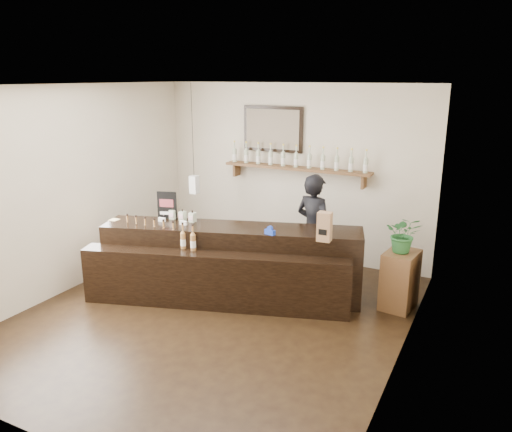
% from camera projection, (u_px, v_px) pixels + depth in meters
% --- Properties ---
extents(ground, '(5.00, 5.00, 0.00)m').
position_uv_depth(ground, '(214.00, 316.00, 6.23)').
color(ground, black).
rests_on(ground, ground).
extents(room_shell, '(5.00, 5.00, 5.00)m').
position_uv_depth(room_shell, '(210.00, 183.00, 5.77)').
color(room_shell, beige).
rests_on(room_shell, ground).
extents(back_wall_decor, '(2.66, 0.96, 1.69)m').
position_uv_depth(back_wall_decor, '(281.00, 151.00, 7.86)').
color(back_wall_decor, brown).
rests_on(back_wall_decor, ground).
extents(counter, '(3.48, 1.94, 1.13)m').
position_uv_depth(counter, '(227.00, 266.00, 6.65)').
color(counter, black).
rests_on(counter, ground).
extents(promo_sign, '(0.27, 0.10, 0.39)m').
position_uv_depth(promo_sign, '(167.00, 205.00, 6.94)').
color(promo_sign, black).
rests_on(promo_sign, counter).
extents(paper_bag, '(0.17, 0.13, 0.36)m').
position_uv_depth(paper_bag, '(325.00, 227.00, 6.00)').
color(paper_bag, '#916946').
rests_on(paper_bag, counter).
extents(tape_dispenser, '(0.15, 0.08, 0.12)m').
position_uv_depth(tape_dispenser, '(270.00, 231.00, 6.28)').
color(tape_dispenser, '#1834A9').
rests_on(tape_dispenser, counter).
extents(side_cabinet, '(0.44, 0.56, 0.75)m').
position_uv_depth(side_cabinet, '(400.00, 280.00, 6.39)').
color(side_cabinet, brown).
rests_on(side_cabinet, ground).
extents(potted_plant, '(0.49, 0.44, 0.48)m').
position_uv_depth(potted_plant, '(404.00, 234.00, 6.22)').
color(potted_plant, '#2A6931').
rests_on(potted_plant, side_cabinet).
extents(shopkeeper, '(0.76, 0.61, 1.82)m').
position_uv_depth(shopkeeper, '(314.00, 223.00, 7.00)').
color(shopkeeper, black).
rests_on(shopkeeper, ground).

